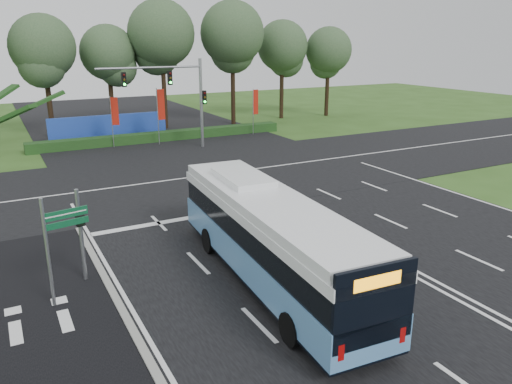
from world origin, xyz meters
TOP-DOWN VIEW (x-y plane):
  - ground at (0.00, 0.00)m, footprint 120.00×120.00m
  - road_main at (0.00, 0.00)m, footprint 20.00×120.00m
  - road_cross at (0.00, 12.00)m, footprint 120.00×14.00m
  - bike_path at (-12.50, -3.00)m, footprint 5.00×18.00m
  - kerb_strip at (-10.10, -3.00)m, footprint 0.25×18.00m
  - city_bus at (-4.85, -2.63)m, footprint 3.30×12.07m
  - pedestrian_signal at (-10.72, 0.59)m, footprint 0.30×0.42m
  - street_sign at (-11.65, -0.75)m, footprint 1.44×0.36m
  - banner_flag_left at (-4.22, 23.63)m, footprint 0.59×0.22m
  - banner_flag_mid at (-0.59, 23.05)m, footprint 0.68×0.14m
  - banner_flag_right at (8.45, 23.51)m, footprint 0.61×0.17m
  - traffic_light_gantry at (0.21, 20.50)m, footprint 8.41×0.28m
  - hedge at (0.00, 24.50)m, footprint 22.00×1.20m
  - blue_hoarding at (-4.00, 27.00)m, footprint 10.00×0.30m
  - eucalyptus_row at (-2.39, 30.79)m, footprint 48.42×9.03m

SIDE VIEW (x-z plane):
  - ground at x=0.00m, z-range 0.00..0.00m
  - road_main at x=0.00m, z-range 0.00..0.04m
  - road_cross at x=0.00m, z-range 0.00..0.05m
  - bike_path at x=-12.50m, z-range 0.00..0.06m
  - kerb_strip at x=-10.10m, z-range 0.00..0.12m
  - hedge at x=0.00m, z-range 0.00..0.80m
  - blue_hoarding at x=-4.00m, z-range 0.00..2.20m
  - city_bus at x=-4.85m, z-range 0.01..3.44m
  - pedestrian_signal at x=-10.72m, z-range 0.16..3.63m
  - street_sign at x=-11.65m, z-range 0.50..4.24m
  - banner_flag_left at x=-4.22m, z-range 0.64..4.77m
  - banner_flag_right at x=8.45m, z-range 0.65..4.81m
  - banner_flag_mid at x=-0.59m, z-range 0.70..5.36m
  - traffic_light_gantry at x=0.21m, z-range 1.16..8.16m
  - eucalyptus_row at x=-2.39m, z-range 2.09..15.03m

